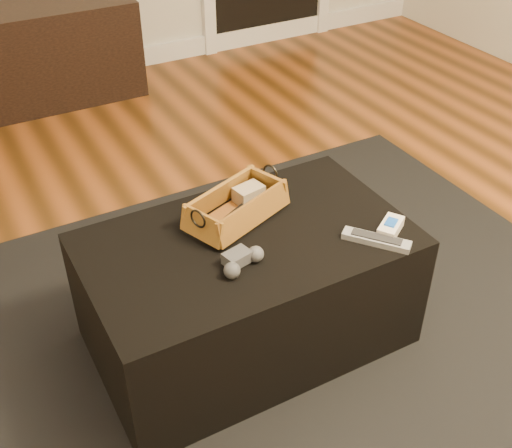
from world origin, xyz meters
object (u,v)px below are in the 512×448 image
ottoman (248,290)px  game_controller (241,260)px  tv_remote (236,216)px  wicker_basket (236,208)px  media_cabinet (11,60)px  cream_gadget (391,227)px  silver_remote (376,240)px

ottoman → game_controller: (-0.08, -0.11, 0.23)m
tv_remote → wicker_basket: 0.03m
game_controller → wicker_basket: bearing=65.8°
media_cabinet → tv_remote: bearing=-82.5°
game_controller → cream_gadget: game_controller is taller
media_cabinet → cream_gadget: (0.67, -2.44, 0.18)m
silver_remote → ottoman: bearing=148.1°
tv_remote → silver_remote: size_ratio=0.94×
tv_remote → wicker_basket: (0.01, 0.02, 0.02)m
wicker_basket → cream_gadget: wicker_basket is taller
game_controller → silver_remote: (0.41, -0.10, -0.01)m
ottoman → cream_gadget: 0.50m
media_cabinet → cream_gadget: media_cabinet is taller
tv_remote → game_controller: 0.22m
media_cabinet → game_controller: (0.19, -2.36, 0.18)m
ottoman → tv_remote: size_ratio=5.59×
tv_remote → game_controller: size_ratio=1.15×
silver_remote → cream_gadget: (0.07, 0.02, 0.01)m
ottoman → media_cabinet: bearing=96.9°
wicker_basket → game_controller: wicker_basket is taller
ottoman → tv_remote: tv_remote is taller
wicker_basket → silver_remote: wicker_basket is taller
media_cabinet → ottoman: (0.27, -2.25, -0.05)m
media_cabinet → wicker_basket: size_ratio=3.69×
ottoman → cream_gadget: (0.40, -0.18, 0.23)m
game_controller → silver_remote: size_ratio=0.82×
ottoman → game_controller: game_controller is taller
media_cabinet → cream_gadget: size_ratio=11.55×
media_cabinet → wicker_basket: bearing=-82.2°
silver_remote → cream_gadget: size_ratio=1.58×
wicker_basket → ottoman: bearing=-101.0°
media_cabinet → wicker_basket: wicker_basket is taller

